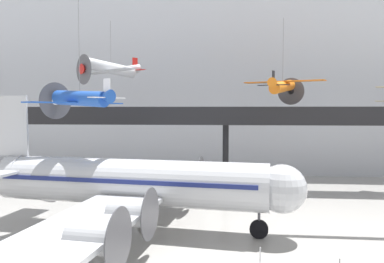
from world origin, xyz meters
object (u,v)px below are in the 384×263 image
(airliner_silver_main, at_px, (128,183))
(suspended_plane_silver_racer, at_px, (111,69))
(suspended_plane_blue_trainer, at_px, (80,99))
(suspended_plane_orange_highwing, at_px, (283,86))
(stanchion_barrier, at_px, (260,260))

(airliner_silver_main, xyz_separation_m, suspended_plane_silver_racer, (-5.53, 13.80, 10.09))
(airliner_silver_main, xyz_separation_m, suspended_plane_blue_trainer, (-4.25, 1.54, 6.37))
(suspended_plane_orange_highwing, distance_m, suspended_plane_silver_racer, 19.02)
(suspended_plane_blue_trainer, xyz_separation_m, suspended_plane_silver_racer, (-1.28, 12.26, 3.72))
(suspended_plane_blue_trainer, xyz_separation_m, suspended_plane_orange_highwing, (17.63, 12.30, 1.66))
(stanchion_barrier, bearing_deg, airliner_silver_main, 148.07)
(suspended_plane_blue_trainer, relative_size, suspended_plane_orange_highwing, 1.14)
(airliner_silver_main, distance_m, stanchion_barrier, 11.50)
(suspended_plane_orange_highwing, relative_size, suspended_plane_silver_racer, 1.19)
(airliner_silver_main, relative_size, suspended_plane_silver_racer, 3.92)
(suspended_plane_blue_trainer, height_order, stanchion_barrier, suspended_plane_blue_trainer)
(suspended_plane_orange_highwing, bearing_deg, suspended_plane_blue_trainer, 149.92)
(suspended_plane_blue_trainer, bearing_deg, suspended_plane_silver_racer, -53.80)
(suspended_plane_blue_trainer, height_order, suspended_plane_silver_racer, suspended_plane_silver_racer)
(stanchion_barrier, bearing_deg, suspended_plane_silver_racer, 127.19)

